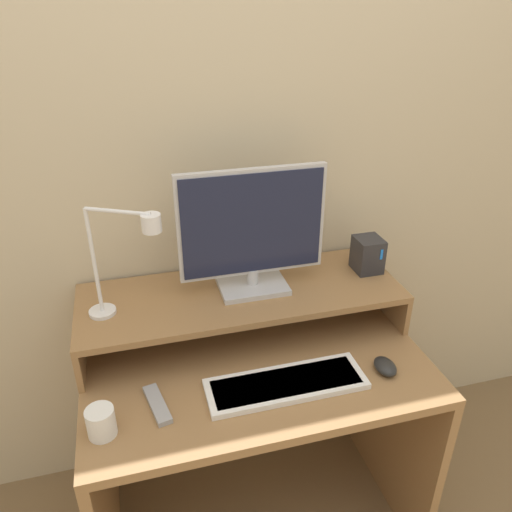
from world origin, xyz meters
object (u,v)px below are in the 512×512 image
object	(u,v)px
mouse	(385,366)
monitor	(252,231)
desk_lamp	(125,254)
router_dock	(368,254)
remote_control	(157,404)
mug	(101,422)
keyboard	(286,384)

from	to	relation	value
mouse	monitor	bearing A→B (deg)	133.76
desk_lamp	router_dock	world-z (taller)	desk_lamp
router_dock	remote_control	distance (m)	0.86
remote_control	mug	xyz separation A→B (m)	(-0.15, -0.06, 0.03)
router_dock	mug	distance (m)	1.01
remote_control	mug	distance (m)	0.16
mouse	mug	world-z (taller)	mug
monitor	mouse	distance (m)	0.58
monitor	router_dock	world-z (taller)	monitor
mouse	remote_control	world-z (taller)	mouse
keyboard	mug	size ratio (longest dim) A/B	5.74
monitor	remote_control	bearing A→B (deg)	-139.24
monitor	desk_lamp	world-z (taller)	monitor
keyboard	desk_lamp	bearing A→B (deg)	147.98
desk_lamp	monitor	bearing A→B (deg)	10.36
desk_lamp	mouse	distance (m)	0.84
router_dock	mug	size ratio (longest dim) A/B	1.50
mug	keyboard	bearing A→B (deg)	4.63
monitor	keyboard	bearing A→B (deg)	-87.50
monitor	remote_control	world-z (taller)	monitor
monitor	desk_lamp	size ratio (longest dim) A/B	1.34
mug	remote_control	bearing A→B (deg)	22.36
monitor	mug	bearing A→B (deg)	-143.84
router_dock	keyboard	size ratio (longest dim) A/B	0.26
router_dock	remote_control	xyz separation A→B (m)	(-0.78, -0.32, -0.20)
desk_lamp	keyboard	xyz separation A→B (m)	(0.41, -0.25, -0.36)
remote_control	mouse	bearing A→B (deg)	-2.73
monitor	mug	world-z (taller)	monitor
monitor	mug	size ratio (longest dim) A/B	5.78
keyboard	mouse	world-z (taller)	mouse
mug	router_dock	bearing A→B (deg)	22.28
router_dock	remote_control	bearing A→B (deg)	-157.73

